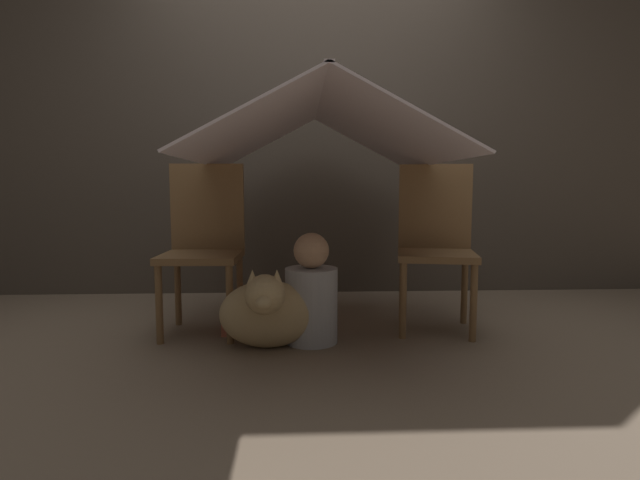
% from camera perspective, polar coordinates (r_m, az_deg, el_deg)
% --- Properties ---
extents(ground_plane, '(8.80, 8.80, 0.00)m').
position_cam_1_polar(ground_plane, '(2.58, 0.19, -11.60)').
color(ground_plane, '#7A6651').
extents(wall_back, '(7.00, 0.05, 2.50)m').
position_cam_1_polar(wall_back, '(3.74, -0.77, 13.23)').
color(wall_back, '#4C4238').
rests_on(wall_back, ground_plane).
extents(chair_left, '(0.42, 0.42, 0.91)m').
position_cam_1_polar(chair_left, '(2.78, -13.11, -0.09)').
color(chair_left, brown).
rests_on(chair_left, ground_plane).
extents(chair_right, '(0.48, 0.48, 0.91)m').
position_cam_1_polar(chair_right, '(2.84, 13.07, 0.03)').
color(chair_right, brown).
rests_on(chair_right, ground_plane).
extents(sheet_canopy, '(1.27, 1.53, 0.34)m').
position_cam_1_polar(sheet_canopy, '(2.66, 0.00, 12.52)').
color(sheet_canopy, silver).
extents(person_front, '(0.26, 0.26, 0.56)m').
position_cam_1_polar(person_front, '(2.52, -0.99, -6.39)').
color(person_front, '#B2B2B7').
rests_on(person_front, ground_plane).
extents(dog, '(0.47, 0.41, 0.42)m').
position_cam_1_polar(dog, '(2.43, -6.07, -8.05)').
color(dog, tan).
rests_on(dog, ground_plane).
extents(floor_cushion, '(0.35, 0.28, 0.10)m').
position_cam_1_polar(floor_cushion, '(2.81, -7.26, -9.11)').
color(floor_cushion, '#CC664C').
rests_on(floor_cushion, ground_plane).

